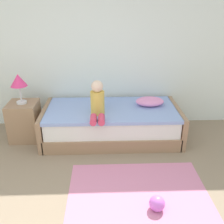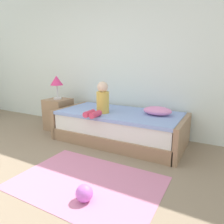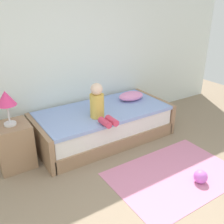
{
  "view_description": "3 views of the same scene",
  "coord_description": "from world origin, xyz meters",
  "px_view_note": "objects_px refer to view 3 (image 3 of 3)",
  "views": [
    {
      "loc": [
        0.46,
        -1.59,
        2.05
      ],
      "look_at": [
        0.59,
        1.75,
        0.55
      ],
      "focal_mm": 40.9,
      "sensor_mm": 36.0,
      "label": 1
    },
    {
      "loc": [
        2.06,
        -0.95,
        1.27
      ],
      "look_at": [
        0.59,
        1.75,
        0.55
      ],
      "focal_mm": 33.09,
      "sensor_mm": 36.0,
      "label": 2
    },
    {
      "loc": [
        -1.27,
        -1.12,
        2.07
      ],
      "look_at": [
        0.59,
        1.75,
        0.55
      ],
      "focal_mm": 41.53,
      "sensor_mm": 36.0,
      "label": 3
    }
  ],
  "objects_px": {
    "pillow": "(131,96)",
    "toy_ball": "(201,177)",
    "table_lamp": "(6,100)",
    "child_figure": "(99,105)",
    "nightstand": "(14,145)",
    "bed": "(103,124)"
  },
  "relations": [
    {
      "from": "pillow",
      "to": "toy_ball",
      "type": "bearing_deg",
      "value": -96.23
    },
    {
      "from": "pillow",
      "to": "table_lamp",
      "type": "bearing_deg",
      "value": -177.53
    },
    {
      "from": "child_figure",
      "to": "pillow",
      "type": "distance_m",
      "value": 0.89
    },
    {
      "from": "nightstand",
      "to": "child_figure",
      "type": "relative_size",
      "value": 1.18
    },
    {
      "from": "nightstand",
      "to": "child_figure",
      "type": "height_order",
      "value": "child_figure"
    },
    {
      "from": "nightstand",
      "to": "child_figure",
      "type": "xyz_separation_m",
      "value": [
        1.14,
        -0.24,
        0.4
      ]
    },
    {
      "from": "pillow",
      "to": "toy_ball",
      "type": "height_order",
      "value": "pillow"
    },
    {
      "from": "bed",
      "to": "table_lamp",
      "type": "distance_m",
      "value": 1.52
    },
    {
      "from": "bed",
      "to": "nightstand",
      "type": "distance_m",
      "value": 1.35
    },
    {
      "from": "child_figure",
      "to": "nightstand",
      "type": "bearing_deg",
      "value": 167.96
    },
    {
      "from": "nightstand",
      "to": "child_figure",
      "type": "bearing_deg",
      "value": -12.04
    },
    {
      "from": "nightstand",
      "to": "pillow",
      "type": "distance_m",
      "value": 1.98
    },
    {
      "from": "bed",
      "to": "toy_ball",
      "type": "xyz_separation_m",
      "value": [
        0.42,
        -1.57,
        -0.16
      ]
    },
    {
      "from": "nightstand",
      "to": "pillow",
      "type": "bearing_deg",
      "value": 2.47
    },
    {
      "from": "table_lamp",
      "to": "pillow",
      "type": "height_order",
      "value": "table_lamp"
    },
    {
      "from": "table_lamp",
      "to": "toy_ball",
      "type": "xyz_separation_m",
      "value": [
        1.77,
        -1.58,
        -0.85
      ]
    },
    {
      "from": "child_figure",
      "to": "pillow",
      "type": "relative_size",
      "value": 1.16
    },
    {
      "from": "nightstand",
      "to": "pillow",
      "type": "height_order",
      "value": "pillow"
    },
    {
      "from": "pillow",
      "to": "child_figure",
      "type": "bearing_deg",
      "value": -157.97
    },
    {
      "from": "bed",
      "to": "child_figure",
      "type": "relative_size",
      "value": 4.14
    },
    {
      "from": "bed",
      "to": "toy_ball",
      "type": "height_order",
      "value": "bed"
    },
    {
      "from": "bed",
      "to": "child_figure",
      "type": "distance_m",
      "value": 0.55
    }
  ]
}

